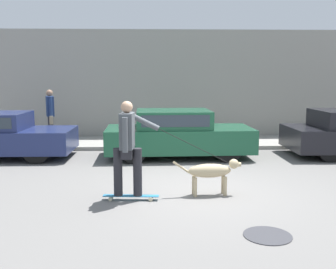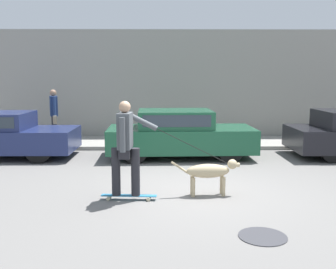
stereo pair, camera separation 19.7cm
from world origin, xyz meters
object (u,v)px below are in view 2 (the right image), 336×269
(parked_car_1, at_px, (179,134))
(skateboarder, at_px, (126,145))
(dog, at_px, (210,172))
(pedestrian_with_bag, at_px, (54,114))

(parked_car_1, distance_m, skateboarder, 3.97)
(dog, bearing_deg, pedestrian_with_bag, 124.49)
(parked_car_1, relative_size, dog, 3.11)
(parked_car_1, relative_size, skateboarder, 1.66)
(parked_car_1, height_order, dog, parked_car_1)
(parked_car_1, relative_size, pedestrian_with_bag, 2.37)
(skateboarder, distance_m, pedestrian_with_bag, 6.27)
(dog, height_order, skateboarder, skateboarder)
(dog, xyz_separation_m, pedestrian_with_bag, (-4.35, 5.36, 0.59))
(dog, bearing_deg, skateboarder, -175.53)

